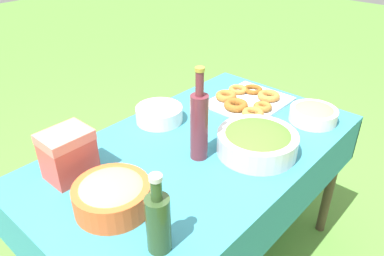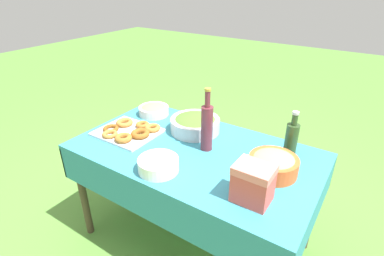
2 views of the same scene
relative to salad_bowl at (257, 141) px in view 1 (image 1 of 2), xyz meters
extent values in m
cube|color=teal|center=(0.13, -0.21, -0.07)|extent=(1.48, 0.85, 0.02)
cube|color=teal|center=(0.13, -0.63, -0.19)|extent=(1.48, 0.01, 0.22)
cube|color=teal|center=(0.13, 0.22, -0.19)|extent=(1.48, 0.01, 0.22)
cube|color=teal|center=(-0.60, -0.21, -0.19)|extent=(0.01, 0.85, 0.22)
cylinder|color=#473828|center=(-0.55, -0.57, -0.44)|extent=(0.05, 0.05, 0.73)
cylinder|color=#473828|center=(-0.55, 0.16, -0.44)|extent=(0.05, 0.05, 0.73)
cylinder|color=silver|center=(0.00, 0.00, -0.01)|extent=(0.33, 0.33, 0.09)
ellipsoid|color=#51892D|center=(0.00, 0.00, 0.02)|extent=(0.29, 0.29, 0.07)
cylinder|color=#E05B28|center=(0.61, -0.18, -0.01)|extent=(0.26, 0.26, 0.09)
ellipsoid|color=tan|center=(0.61, -0.18, 0.02)|extent=(0.23, 0.23, 0.07)
cube|color=silver|center=(-0.36, -0.28, -0.05)|extent=(0.39, 0.33, 0.02)
torus|color=#A36628|center=(-0.32, -0.17, -0.03)|extent=(0.11, 0.11, 0.03)
torus|color=#93561E|center=(-0.24, -0.28, -0.02)|extent=(0.15, 0.15, 0.04)
torus|color=#B27533|center=(-0.44, -0.22, -0.02)|extent=(0.16, 0.16, 0.03)
torus|color=#B27533|center=(-0.23, -0.17, -0.03)|extent=(0.15, 0.15, 0.03)
torus|color=brown|center=(-0.46, -0.33, -0.03)|extent=(0.13, 0.13, 0.02)
torus|color=#A36628|center=(-0.29, -0.38, -0.02)|extent=(0.14, 0.14, 0.03)
torus|color=#B27533|center=(-0.41, -0.39, -0.03)|extent=(0.12, 0.12, 0.03)
cylinder|color=white|center=(0.08, -0.49, -0.05)|extent=(0.22, 0.22, 0.01)
cylinder|color=white|center=(0.08, -0.49, -0.04)|extent=(0.22, 0.22, 0.01)
cylinder|color=white|center=(0.08, -0.49, -0.03)|extent=(0.22, 0.22, 0.01)
cylinder|color=white|center=(0.08, -0.49, -0.02)|extent=(0.22, 0.22, 0.01)
cylinder|color=white|center=(0.08, -0.49, 0.00)|extent=(0.22, 0.22, 0.01)
cylinder|color=white|center=(0.08, -0.49, 0.01)|extent=(0.22, 0.22, 0.01)
cylinder|color=#2D4723|center=(0.62, 0.07, 0.04)|extent=(0.07, 0.07, 0.19)
cylinder|color=#2D4723|center=(0.62, 0.07, 0.17)|extent=(0.03, 0.03, 0.07)
cylinder|color=#B7B7B7|center=(0.62, 0.07, 0.21)|extent=(0.04, 0.04, 0.02)
cylinder|color=maroon|center=(0.18, -0.16, 0.08)|extent=(0.07, 0.07, 0.28)
cylinder|color=maroon|center=(0.18, -0.16, 0.27)|extent=(0.03, 0.03, 0.10)
cylinder|color=#A58C33|center=(0.18, -0.16, 0.32)|extent=(0.04, 0.04, 0.02)
cylinder|color=silver|center=(-0.41, 0.05, -0.03)|extent=(0.22, 0.22, 0.06)
ellipsoid|color=tan|center=(-0.41, 0.05, -0.01)|extent=(0.20, 0.20, 0.06)
cube|color=#E04C42|center=(0.60, -0.44, 0.02)|extent=(0.17, 0.14, 0.15)
cube|color=#FF7A70|center=(0.60, -0.44, 0.11)|extent=(0.18, 0.14, 0.04)
camera|label=1|loc=(1.14, 0.66, 0.83)|focal=35.00mm
camera|label=2|loc=(0.97, -1.51, 0.89)|focal=28.00mm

